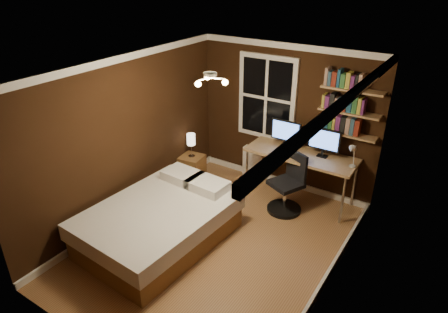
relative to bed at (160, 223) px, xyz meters
The scene contains 23 objects.
floor 0.86m from the bed, 27.65° to the left, with size 4.20×4.20×0.00m, color brown.
wall_back 2.74m from the bed, 73.99° to the left, with size 3.20×0.04×2.50m, color black.
wall_left 1.35m from the bed, 157.36° to the left, with size 0.04×4.20×2.50m, color black.
wall_right 2.52m from the bed, ahead, with size 0.04×4.20×2.50m, color black.
ceiling 2.34m from the bed, 27.65° to the left, with size 3.20×4.20×0.02m, color white.
window 2.76m from the bed, 81.61° to the left, with size 1.06×0.06×1.46m, color white.
door 2.68m from the bed, 27.14° to the right, with size 0.03×0.82×2.05m, color black, non-canonical shape.
ceiling_fixture 2.23m from the bed, 20.95° to the left, with size 0.44×0.44×0.18m, color beige, non-canonical shape.
bookshelf_lower 3.10m from the bed, 52.73° to the left, with size 0.92×0.22×0.03m, color #9D704C.
books_row_lower 3.14m from the bed, 52.73° to the left, with size 0.54×0.16×0.23m, color maroon, non-canonical shape.
bookshelf_middle 3.23m from the bed, 52.73° to the left, with size 0.92×0.22×0.03m, color #9D704C.
books_row_middle 3.28m from the bed, 52.73° to the left, with size 0.60×0.16×0.23m, color navy, non-canonical shape.
bookshelf_upper 3.38m from the bed, 52.73° to the left, with size 0.92×0.22×0.03m, color #9D704C.
books_row_upper 3.45m from the bed, 52.73° to the left, with size 0.54×0.16×0.23m, color #296030, non-canonical shape.
bed is the anchor object (origin of this frame).
nightstand 1.78m from the bed, 112.61° to the left, with size 0.39×0.39×0.49m, color brown.
bedside_lamp 1.83m from the bed, 112.61° to the left, with size 0.15×0.15×0.43m, color white, non-canonical shape.
radiator 2.37m from the bed, 85.31° to the left, with size 0.40×0.14×0.60m, color silver.
desk 2.47m from the bed, 60.75° to the left, with size 1.78×0.67×0.85m.
monitor_left 2.49m from the bed, 68.93° to the left, with size 0.51×0.12×0.47m, color black, non-canonical shape.
monitor_right 2.78m from the bed, 55.73° to the left, with size 0.51×0.12×0.47m, color black, non-canonical shape.
desk_lamp 2.96m from the bed, 45.37° to the left, with size 0.14×0.32×0.44m, color silver, non-canonical shape.
office_chair 2.08m from the bed, 55.61° to the left, with size 0.59×0.59×0.99m.
Camera 1 is at (2.58, -3.78, 3.65)m, focal length 32.00 mm.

